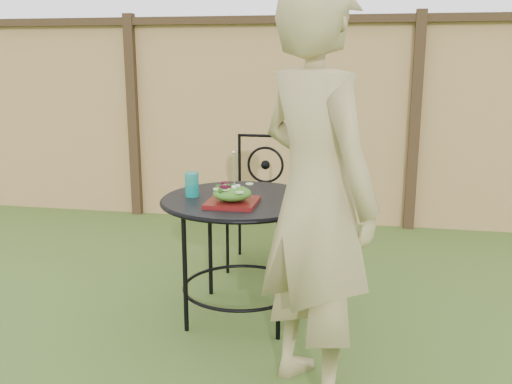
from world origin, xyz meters
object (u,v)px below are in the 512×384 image
diner (316,198)px  salad_plate (232,203)px  patio_table (241,221)px  patio_chair (262,198)px

diner → salad_plate: (-0.50, 0.54, -0.18)m
patio_table → patio_chair: 0.91m
salad_plate → patio_table: bearing=85.6°
patio_table → salad_plate: 0.22m
patio_table → salad_plate: size_ratio=3.42×
diner → salad_plate: size_ratio=6.78×
patio_chair → diner: (0.53, -1.60, 0.41)m
patio_chair → patio_table: bearing=-87.3°
patio_table → diner: size_ratio=0.50×
patio_table → patio_chair: size_ratio=0.97×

